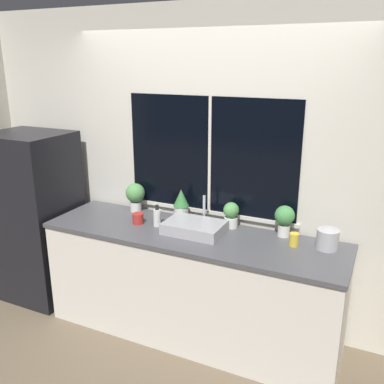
# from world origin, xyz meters

# --- Properties ---
(ground_plane) EXTENTS (14.00, 14.00, 0.00)m
(ground_plane) POSITION_xyz_m (0.00, 0.00, 0.00)
(ground_plane) COLOR brown
(wall_back) EXTENTS (8.00, 0.09, 2.70)m
(wall_back) POSITION_xyz_m (0.00, 0.74, 1.35)
(wall_back) COLOR silver
(wall_back) RESTS_ON ground_plane
(wall_left) EXTENTS (0.06, 7.00, 2.70)m
(wall_left) POSITION_xyz_m (-2.30, 1.50, 1.35)
(wall_left) COLOR silver
(wall_left) RESTS_ON ground_plane
(counter) EXTENTS (2.47, 0.69, 0.92)m
(counter) POSITION_xyz_m (0.00, 0.34, 0.46)
(counter) COLOR white
(counter) RESTS_ON ground_plane
(refrigerator) EXTENTS (0.73, 0.65, 1.62)m
(refrigerator) POSITION_xyz_m (-1.65, 0.30, 0.81)
(refrigerator) COLOR black
(refrigerator) RESTS_ON ground_plane
(sink) EXTENTS (0.47, 0.37, 0.26)m
(sink) POSITION_xyz_m (0.02, 0.37, 0.97)
(sink) COLOR #ADADB2
(sink) RESTS_ON counter
(potted_plant_far_left) EXTENTS (0.18, 0.18, 0.26)m
(potted_plant_far_left) POSITION_xyz_m (-0.69, 0.60, 1.08)
(potted_plant_far_left) COLOR white
(potted_plant_far_left) RESTS_ON counter
(potted_plant_center_left) EXTENTS (0.14, 0.14, 0.27)m
(potted_plant_center_left) POSITION_xyz_m (-0.22, 0.60, 1.06)
(potted_plant_center_left) COLOR white
(potted_plant_center_left) RESTS_ON counter
(potted_plant_center_right) EXTENTS (0.13, 0.13, 0.22)m
(potted_plant_center_right) POSITION_xyz_m (0.24, 0.60, 1.03)
(potted_plant_center_right) COLOR white
(potted_plant_center_right) RESTS_ON counter
(potted_plant_far_right) EXTENTS (0.16, 0.16, 0.25)m
(potted_plant_far_right) POSITION_xyz_m (0.68, 0.60, 1.07)
(potted_plant_far_right) COLOR white
(potted_plant_far_right) RESTS_ON counter
(soap_bottle) EXTENTS (0.06, 0.06, 0.18)m
(soap_bottle) POSITION_xyz_m (-0.33, 0.37, 1.00)
(soap_bottle) COLOR white
(soap_bottle) RESTS_ON counter
(mug_yellow) EXTENTS (0.07, 0.07, 0.10)m
(mug_yellow) POSITION_xyz_m (0.80, 0.45, 0.97)
(mug_yellow) COLOR gold
(mug_yellow) RESTS_ON counter
(mug_red) EXTENTS (0.09, 0.09, 0.09)m
(mug_red) POSITION_xyz_m (-0.50, 0.34, 0.97)
(mug_red) COLOR #B72D28
(mug_red) RESTS_ON counter
(kettle) EXTENTS (0.16, 0.16, 0.17)m
(kettle) POSITION_xyz_m (1.03, 0.51, 1.00)
(kettle) COLOR #B2B2B7
(kettle) RESTS_ON counter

